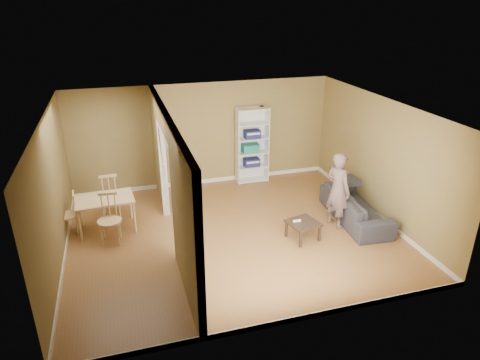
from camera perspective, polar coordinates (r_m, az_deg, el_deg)
The scene contains 15 objects.
room_shell at distance 8.25m, azimuth -0.94°, elevation 0.60°, with size 6.50×6.50×6.50m.
partition at distance 8.04m, azimuth -9.21°, elevation -0.34°, with size 0.22×5.50×2.60m, color olive, non-canonical shape.
wall_speaker at distance 10.94m, azimuth 2.90°, elevation 9.59°, with size 0.10×0.10×0.10m, color black.
sofa at distance 9.52m, azimuth 15.21°, elevation -2.98°, with size 0.90×2.10×0.80m, color #2C2C2D.
person at distance 8.96m, azimuth 12.97°, elevation -0.48°, with size 0.55×0.70×1.92m, color slate.
bookshelf at distance 11.03m, azimuth 1.54°, elevation 4.72°, with size 0.82×0.36×1.95m.
paper_box_navy_a at distance 11.14m, azimuth 1.55°, elevation 2.39°, with size 0.40×0.26×0.20m, color #142448.
paper_box_teal at distance 11.00m, azimuth 1.39°, elevation 4.26°, with size 0.42×0.28×0.22m, color #22644D.
paper_box_navy_b at distance 10.89m, azimuth 1.63°, elevation 6.15°, with size 0.39×0.26×0.20m, color #1D1B48.
coffee_table at distance 8.61m, azimuth 8.43°, elevation -5.91°, with size 0.56×0.56×0.38m.
game_controller at distance 8.58m, azimuth 7.59°, elevation -5.41°, with size 0.16×0.04×0.03m, color white.
dining_table at distance 9.14m, azimuth -17.59°, elevation -2.77°, with size 1.14×0.76×0.72m.
chair_left at distance 9.30m, azimuth -21.97°, elevation -4.25°, with size 0.41×0.41×0.90m, color #D0B985, non-canonical shape.
chair_near at distance 8.69m, azimuth -17.04°, elevation -5.08°, with size 0.46×0.46×1.01m, color #D8B771, non-canonical shape.
chair_far at distance 9.78m, azimuth -16.95°, elevation -1.72°, with size 0.47×0.47×1.03m, color tan, non-canonical shape.
Camera 1 is at (-2.01, -7.35, 4.47)m, focal length 32.00 mm.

